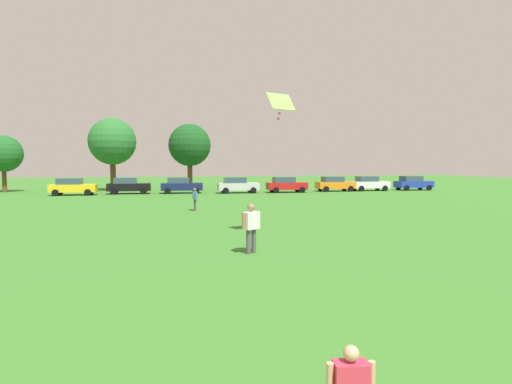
{
  "coord_description": "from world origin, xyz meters",
  "views": [
    {
      "loc": [
        0.62,
        -0.22,
        2.97
      ],
      "look_at": [
        2.88,
        10.49,
        2.26
      ],
      "focal_mm": 29.1,
      "sensor_mm": 36.0,
      "label": 1
    }
  ],
  "objects_px": {
    "parked_car_yellow_0": "(73,187)",
    "parked_car_orange_5": "(335,184)",
    "parked_car_red_4": "(286,185)",
    "tree_far_left": "(3,154)",
    "parked_car_navy_2": "(181,185)",
    "bystander_near_trees": "(195,197)",
    "parked_car_black_1": "(128,186)",
    "adult_bystander": "(251,224)",
    "kite": "(281,103)",
    "parked_car_blue_7": "(413,183)",
    "tree_center": "(112,142)",
    "parked_car_silver_3": "(237,185)",
    "tree_far_right": "(190,145)",
    "parked_car_white_6": "(369,183)"
  },
  "relations": [
    {
      "from": "adult_bystander",
      "to": "kite",
      "type": "height_order",
      "value": "kite"
    },
    {
      "from": "parked_car_black_1",
      "to": "parked_car_orange_5",
      "type": "distance_m",
      "value": 22.53
    },
    {
      "from": "parked_car_black_1",
      "to": "tree_far_left",
      "type": "xyz_separation_m",
      "value": [
        -13.59,
        5.63,
        3.34
      ]
    },
    {
      "from": "parked_car_black_1",
      "to": "adult_bystander",
      "type": "bearing_deg",
      "value": -77.68
    },
    {
      "from": "parked_car_navy_2",
      "to": "tree_center",
      "type": "bearing_deg",
      "value": 141.14
    },
    {
      "from": "parked_car_navy_2",
      "to": "parked_car_orange_5",
      "type": "bearing_deg",
      "value": -0.95
    },
    {
      "from": "parked_car_black_1",
      "to": "tree_far_right",
      "type": "height_order",
      "value": "tree_far_right"
    },
    {
      "from": "parked_car_navy_2",
      "to": "parked_car_white_6",
      "type": "relative_size",
      "value": 1.0
    },
    {
      "from": "tree_far_left",
      "to": "tree_center",
      "type": "relative_size",
      "value": 0.74
    },
    {
      "from": "parked_car_red_4",
      "to": "tree_center",
      "type": "xyz_separation_m",
      "value": [
        -18.82,
        7.08,
        4.8
      ]
    },
    {
      "from": "bystander_near_trees",
      "to": "parked_car_yellow_0",
      "type": "xyz_separation_m",
      "value": [
        -10.92,
        16.56,
        -0.03
      ]
    },
    {
      "from": "parked_car_red_4",
      "to": "tree_far_left",
      "type": "xyz_separation_m",
      "value": [
        -30.19,
        6.85,
        3.34
      ]
    },
    {
      "from": "parked_car_red_4",
      "to": "tree_far_left",
      "type": "relative_size",
      "value": 0.69
    },
    {
      "from": "parked_car_blue_7",
      "to": "tree_center",
      "type": "height_order",
      "value": "tree_center"
    },
    {
      "from": "tree_center",
      "to": "parked_car_black_1",
      "type": "bearing_deg",
      "value": -69.3
    },
    {
      "from": "parked_car_blue_7",
      "to": "tree_far_left",
      "type": "xyz_separation_m",
      "value": [
        -46.07,
        6.01,
        3.34
      ]
    },
    {
      "from": "adult_bystander",
      "to": "parked_car_orange_5",
      "type": "height_order",
      "value": "adult_bystander"
    },
    {
      "from": "parked_car_navy_2",
      "to": "parked_car_orange_5",
      "type": "relative_size",
      "value": 1.0
    },
    {
      "from": "adult_bystander",
      "to": "parked_car_silver_3",
      "type": "distance_m",
      "value": 30.27
    },
    {
      "from": "parked_car_yellow_0",
      "to": "parked_car_red_4",
      "type": "height_order",
      "value": "same"
    },
    {
      "from": "tree_center",
      "to": "tree_far_right",
      "type": "xyz_separation_m",
      "value": [
        8.86,
        0.66,
        -0.29
      ]
    },
    {
      "from": "tree_far_left",
      "to": "tree_center",
      "type": "bearing_deg",
      "value": 1.14
    },
    {
      "from": "parked_car_white_6",
      "to": "tree_far_left",
      "type": "xyz_separation_m",
      "value": [
        -40.37,
        6.06,
        3.34
      ]
    },
    {
      "from": "kite",
      "to": "parked_car_orange_5",
      "type": "height_order",
      "value": "kite"
    },
    {
      "from": "adult_bystander",
      "to": "tree_far_right",
      "type": "height_order",
      "value": "tree_far_right"
    },
    {
      "from": "kite",
      "to": "tree_far_left",
      "type": "distance_m",
      "value": 40.54
    },
    {
      "from": "parked_car_white_6",
      "to": "parked_car_blue_7",
      "type": "bearing_deg",
      "value": 0.47
    },
    {
      "from": "kite",
      "to": "parked_car_yellow_0",
      "type": "relative_size",
      "value": 0.28
    },
    {
      "from": "parked_car_yellow_0",
      "to": "parked_car_silver_3",
      "type": "bearing_deg",
      "value": -0.38
    },
    {
      "from": "tree_center",
      "to": "parked_car_blue_7",
      "type": "bearing_deg",
      "value": -10.19
    },
    {
      "from": "parked_car_yellow_0",
      "to": "parked_car_white_6",
      "type": "xyz_separation_m",
      "value": [
        31.95,
        0.6,
        0.0
      ]
    },
    {
      "from": "bystander_near_trees",
      "to": "parked_car_black_1",
      "type": "distance_m",
      "value": 18.5
    },
    {
      "from": "parked_car_navy_2",
      "to": "parked_car_blue_7",
      "type": "height_order",
      "value": "same"
    },
    {
      "from": "parked_car_yellow_0",
      "to": "parked_car_orange_5",
      "type": "xyz_separation_m",
      "value": [
        27.7,
        0.51,
        0.0
      ]
    },
    {
      "from": "parked_car_silver_3",
      "to": "tree_far_right",
      "type": "height_order",
      "value": "tree_far_right"
    },
    {
      "from": "parked_car_blue_7",
      "to": "parked_car_black_1",
      "type": "bearing_deg",
      "value": 179.34
    },
    {
      "from": "tree_far_right",
      "to": "parked_car_navy_2",
      "type": "bearing_deg",
      "value": -101.0
    },
    {
      "from": "parked_car_red_4",
      "to": "kite",
      "type": "bearing_deg",
      "value": -106.56
    },
    {
      "from": "parked_car_black_1",
      "to": "parked_car_red_4",
      "type": "xyz_separation_m",
      "value": [
        16.6,
        -1.22,
        0.0
      ]
    },
    {
      "from": "parked_car_silver_3",
      "to": "parked_car_orange_5",
      "type": "relative_size",
      "value": 1.0
    },
    {
      "from": "parked_car_silver_3",
      "to": "tree_far_right",
      "type": "distance_m",
      "value": 10.0
    },
    {
      "from": "tree_far_right",
      "to": "tree_far_left",
      "type": "bearing_deg",
      "value": -177.5
    },
    {
      "from": "adult_bystander",
      "to": "parked_car_black_1",
      "type": "height_order",
      "value": "adult_bystander"
    },
    {
      "from": "parked_car_navy_2",
      "to": "parked_car_orange_5",
      "type": "distance_m",
      "value": 17.19
    },
    {
      "from": "parked_car_navy_2",
      "to": "parked_car_white_6",
      "type": "xyz_separation_m",
      "value": [
        21.44,
        -0.2,
        0.0
      ]
    },
    {
      "from": "parked_car_white_6",
      "to": "bystander_near_trees",
      "type": "bearing_deg",
      "value": -140.79
    },
    {
      "from": "kite",
      "to": "tree_far_left",
      "type": "bearing_deg",
      "value": 123.12
    },
    {
      "from": "parked_car_navy_2",
      "to": "parked_car_silver_3",
      "type": "height_order",
      "value": "same"
    },
    {
      "from": "adult_bystander",
      "to": "parked_car_navy_2",
      "type": "bearing_deg",
      "value": 59.9
    },
    {
      "from": "parked_car_silver_3",
      "to": "parked_car_yellow_0",
      "type": "bearing_deg",
      "value": 179.62
    }
  ]
}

